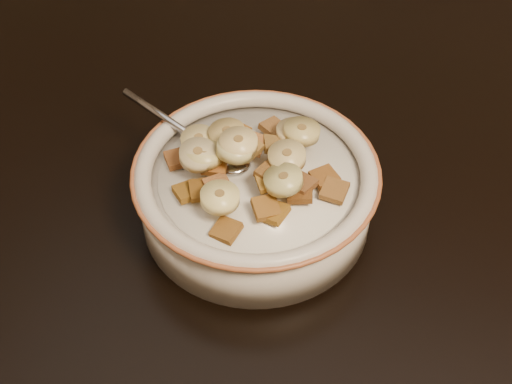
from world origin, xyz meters
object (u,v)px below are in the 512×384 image
(chair, at_px, (466,13))
(spoon, at_px, (226,158))
(table, at_px, (243,199))
(cereal_bowl, at_px, (256,197))

(chair, height_order, spoon, chair)
(spoon, bearing_deg, chair, -175.21)
(chair, distance_m, spoon, 0.85)
(table, distance_m, chair, 0.81)
(table, bearing_deg, cereal_bowl, -51.38)
(chair, bearing_deg, cereal_bowl, -111.71)
(chair, relative_size, cereal_bowl, 4.99)
(table, distance_m, cereal_bowl, 0.06)
(chair, bearing_deg, spoon, -113.99)
(cereal_bowl, height_order, spoon, spoon)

